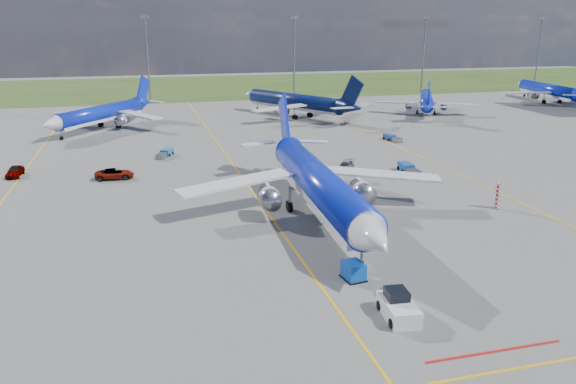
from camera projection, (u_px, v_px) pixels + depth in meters
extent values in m
plane|color=#5B5B58|center=(300.00, 258.00, 51.25)|extent=(400.00, 400.00, 0.00)
cube|color=#2D4719|center=(177.00, 87.00, 190.07)|extent=(400.00, 80.00, 0.01)
cube|color=#EBA714|center=(241.00, 176.00, 79.01)|extent=(0.25, 160.00, 0.02)
cube|color=#EBA714|center=(24.00, 172.00, 80.86)|extent=(0.25, 120.00, 0.02)
cube|color=#EBA714|center=(404.00, 149.00, 95.68)|extent=(0.25, 120.00, 0.02)
cube|color=#A5140F|center=(494.00, 352.00, 36.57)|extent=(10.00, 0.25, 0.02)
cylinder|color=slate|center=(148.00, 62.00, 147.43)|extent=(0.50, 0.50, 22.00)
cube|color=slate|center=(145.00, 17.00, 144.18)|extent=(2.20, 0.50, 0.80)
cylinder|color=slate|center=(294.00, 59.00, 157.31)|extent=(0.50, 0.50, 22.00)
cube|color=slate|center=(294.00, 17.00, 154.06)|extent=(2.20, 0.50, 0.80)
cylinder|color=slate|center=(423.00, 57.00, 167.19)|extent=(0.50, 0.50, 22.00)
cube|color=slate|center=(426.00, 18.00, 163.94)|extent=(2.20, 0.50, 0.80)
cylinder|color=slate|center=(538.00, 55.00, 177.07)|extent=(0.50, 0.50, 22.00)
cube|color=slate|center=(543.00, 18.00, 173.83)|extent=(2.20, 0.50, 0.80)
cylinder|color=red|center=(497.00, 196.00, 64.65)|extent=(0.50, 0.50, 3.00)
cube|color=silver|center=(399.00, 310.00, 40.69)|extent=(2.48, 4.22, 1.25)
cube|color=black|center=(397.00, 295.00, 40.99)|extent=(1.69, 1.87, 0.86)
cube|color=slate|center=(387.00, 295.00, 43.08)|extent=(0.45, 2.32, 0.19)
cube|color=#0D49B6|center=(353.00, 271.00, 46.81)|extent=(1.75, 2.07, 1.50)
imported|color=#999999|center=(15.00, 171.00, 78.41)|extent=(2.13, 4.58, 1.52)
imported|color=#999999|center=(114.00, 174.00, 77.18)|extent=(5.27, 2.51, 1.45)
imported|color=#999999|center=(346.00, 166.00, 81.99)|extent=(3.91, 4.48, 1.24)
cube|color=#184494|center=(406.00, 167.00, 81.22)|extent=(1.78, 3.01, 1.22)
cube|color=slate|center=(414.00, 173.00, 78.53)|extent=(1.51, 2.32, 1.00)
cube|color=#1B65A3|center=(167.00, 152.00, 91.19)|extent=(2.26, 2.83, 1.06)
cube|color=slate|center=(161.00, 156.00, 88.86)|extent=(1.84, 2.23, 0.86)
cube|color=navy|center=(389.00, 137.00, 103.32)|extent=(1.72, 2.65, 1.04)
cube|color=slate|center=(397.00, 140.00, 101.20)|extent=(1.44, 2.06, 0.85)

